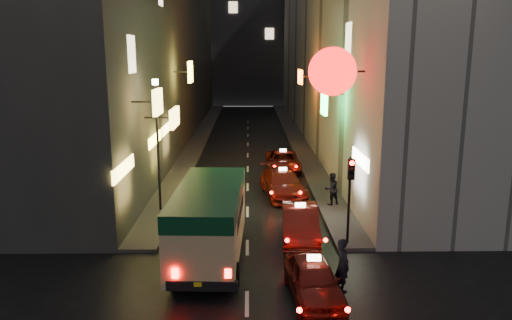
{
  "coord_description": "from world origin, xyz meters",
  "views": [
    {
      "loc": [
        0.07,
        -10.1,
        7.62
      ],
      "look_at": [
        0.42,
        13.0,
        2.58
      ],
      "focal_mm": 35.0,
      "sensor_mm": 36.0,
      "label": 1
    }
  ],
  "objects_px": {
    "minibus": "(209,215)",
    "traffic_light": "(350,182)",
    "taxi_near": "(314,276)",
    "pedestrian_crossing": "(342,261)",
    "lamp_post": "(158,136)"
  },
  "relations": [
    {
      "from": "taxi_near",
      "to": "traffic_light",
      "type": "bearing_deg",
      "value": 65.27
    },
    {
      "from": "minibus",
      "to": "taxi_near",
      "type": "xyz_separation_m",
      "value": [
        3.47,
        -2.98,
        -1.03
      ]
    },
    {
      "from": "minibus",
      "to": "taxi_near",
      "type": "bearing_deg",
      "value": -40.64
    },
    {
      "from": "taxi_near",
      "to": "lamp_post",
      "type": "height_order",
      "value": "lamp_post"
    },
    {
      "from": "pedestrian_crossing",
      "to": "lamp_post",
      "type": "distance_m",
      "value": 11.28
    },
    {
      "from": "taxi_near",
      "to": "traffic_light",
      "type": "height_order",
      "value": "traffic_light"
    },
    {
      "from": "lamp_post",
      "to": "minibus",
      "type": "bearing_deg",
      "value": -63.7
    },
    {
      "from": "minibus",
      "to": "traffic_light",
      "type": "height_order",
      "value": "traffic_light"
    },
    {
      "from": "minibus",
      "to": "traffic_light",
      "type": "relative_size",
      "value": 1.89
    },
    {
      "from": "taxi_near",
      "to": "lamp_post",
      "type": "bearing_deg",
      "value": 125.91
    },
    {
      "from": "minibus",
      "to": "pedestrian_crossing",
      "type": "height_order",
      "value": "minibus"
    },
    {
      "from": "pedestrian_crossing",
      "to": "lamp_post",
      "type": "xyz_separation_m",
      "value": [
        -7.28,
        8.17,
        2.71
      ]
    },
    {
      "from": "minibus",
      "to": "taxi_near",
      "type": "relative_size",
      "value": 1.37
    },
    {
      "from": "pedestrian_crossing",
      "to": "traffic_light",
      "type": "xyz_separation_m",
      "value": [
        0.92,
        3.64,
        1.68
      ]
    },
    {
      "from": "taxi_near",
      "to": "pedestrian_crossing",
      "type": "relative_size",
      "value": 2.38
    }
  ]
}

